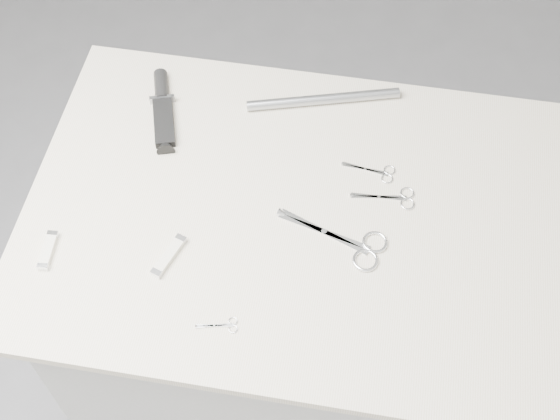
% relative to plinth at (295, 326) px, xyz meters
% --- Properties ---
extents(ground, '(4.00, 4.00, 0.01)m').
position_rel_plinth_xyz_m(ground, '(0.00, 0.00, -0.46)').
color(ground, gray).
rests_on(ground, ground).
extents(plinth, '(0.90, 0.60, 0.90)m').
position_rel_plinth_xyz_m(plinth, '(0.00, 0.00, 0.00)').
color(plinth, '#B1B1AF').
rests_on(plinth, ground).
extents(display_board, '(1.00, 0.70, 0.02)m').
position_rel_plinth_xyz_m(display_board, '(0.00, 0.00, 0.46)').
color(display_board, beige).
rests_on(display_board, plinth).
extents(large_shears, '(0.20, 0.11, 0.01)m').
position_rel_plinth_xyz_m(large_shears, '(0.10, -0.05, 0.47)').
color(large_shears, white).
rests_on(large_shears, display_board).
extents(embroidery_scissors_a, '(0.12, 0.05, 0.00)m').
position_rel_plinth_xyz_m(embroidery_scissors_a, '(0.17, 0.06, 0.47)').
color(embroidery_scissors_a, white).
rests_on(embroidery_scissors_a, display_board).
extents(embroidery_scissors_b, '(0.10, 0.04, 0.00)m').
position_rel_plinth_xyz_m(embroidery_scissors_b, '(0.13, 0.12, 0.47)').
color(embroidery_scissors_b, white).
rests_on(embroidery_scissors_b, display_board).
extents(tiny_scissors, '(0.07, 0.03, 0.00)m').
position_rel_plinth_xyz_m(tiny_scissors, '(-0.09, -0.24, 0.47)').
color(tiny_scissors, white).
rests_on(tiny_scissors, display_board).
extents(sheathed_knife, '(0.08, 0.19, 0.02)m').
position_rel_plinth_xyz_m(sheathed_knife, '(-0.31, 0.20, 0.48)').
color(sheathed_knife, black).
rests_on(sheathed_knife, display_board).
extents(pocket_knife_a, '(0.05, 0.09, 0.01)m').
position_rel_plinth_xyz_m(pocket_knife_a, '(-0.21, -0.13, 0.48)').
color(pocket_knife_a, beige).
rests_on(pocket_knife_a, display_board).
extents(pocket_knife_b, '(0.02, 0.08, 0.01)m').
position_rel_plinth_xyz_m(pocket_knife_b, '(-0.42, -0.15, 0.47)').
color(pocket_knife_b, beige).
rests_on(pocket_knife_b, display_board).
extents(metal_rail, '(0.30, 0.11, 0.02)m').
position_rel_plinth_xyz_m(metal_rail, '(0.01, 0.27, 0.48)').
color(metal_rail, '#95989D').
rests_on(metal_rail, display_board).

